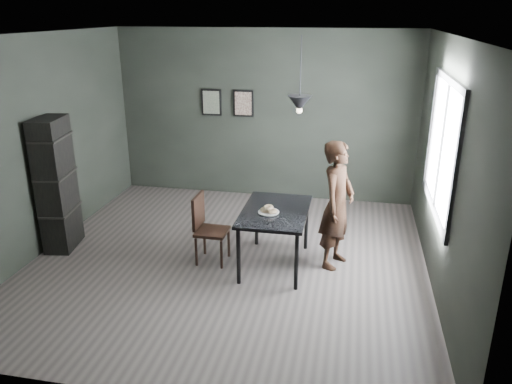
% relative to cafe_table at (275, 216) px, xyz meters
% --- Properties ---
extents(ground, '(5.00, 5.00, 0.00)m').
position_rel_cafe_table_xyz_m(ground, '(-0.60, 0.00, -0.67)').
color(ground, '#3D3735').
rests_on(ground, ground).
extents(back_wall, '(5.00, 0.10, 2.80)m').
position_rel_cafe_table_xyz_m(back_wall, '(-0.60, 2.50, 0.73)').
color(back_wall, black).
rests_on(back_wall, ground).
extents(ceiling, '(5.00, 5.00, 0.02)m').
position_rel_cafe_table_xyz_m(ceiling, '(-0.60, 0.00, 2.13)').
color(ceiling, silver).
rests_on(ceiling, ground).
extents(window_assembly, '(0.04, 1.96, 1.56)m').
position_rel_cafe_table_xyz_m(window_assembly, '(1.87, 0.20, 0.93)').
color(window_assembly, white).
rests_on(window_assembly, ground).
extents(cafe_table, '(0.80, 1.20, 0.75)m').
position_rel_cafe_table_xyz_m(cafe_table, '(0.00, 0.00, 0.00)').
color(cafe_table, black).
rests_on(cafe_table, ground).
extents(white_plate, '(0.23, 0.23, 0.01)m').
position_rel_cafe_table_xyz_m(white_plate, '(-0.06, -0.11, 0.08)').
color(white_plate, white).
rests_on(white_plate, cafe_table).
extents(donut_pile, '(0.21, 0.15, 0.09)m').
position_rel_cafe_table_xyz_m(donut_pile, '(-0.06, -0.11, 0.13)').
color(donut_pile, beige).
rests_on(donut_pile, white_plate).
extents(woman, '(0.56, 0.68, 1.61)m').
position_rel_cafe_table_xyz_m(woman, '(0.74, 0.18, 0.13)').
color(woman, black).
rests_on(woman, ground).
extents(wood_chair, '(0.40, 0.40, 0.89)m').
position_rel_cafe_table_xyz_m(wood_chair, '(-0.88, -0.05, -0.16)').
color(wood_chair, black).
rests_on(wood_chair, ground).
extents(shelf_unit, '(0.43, 0.64, 1.78)m').
position_rel_cafe_table_xyz_m(shelf_unit, '(-2.92, -0.04, 0.22)').
color(shelf_unit, black).
rests_on(shelf_unit, ground).
extents(pendant_lamp, '(0.28, 0.28, 0.86)m').
position_rel_cafe_table_xyz_m(pendant_lamp, '(0.25, 0.10, 1.38)').
color(pendant_lamp, black).
rests_on(pendant_lamp, ground).
extents(framed_print_left, '(0.34, 0.04, 0.44)m').
position_rel_cafe_table_xyz_m(framed_print_left, '(-1.50, 2.47, 0.93)').
color(framed_print_left, black).
rests_on(framed_print_left, ground).
extents(framed_print_right, '(0.34, 0.04, 0.44)m').
position_rel_cafe_table_xyz_m(framed_print_right, '(-0.95, 2.47, 0.93)').
color(framed_print_right, black).
rests_on(framed_print_right, ground).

